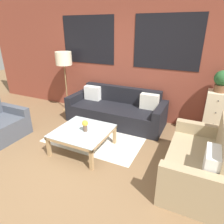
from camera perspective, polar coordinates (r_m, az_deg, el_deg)
ground_plane at (r=3.41m, az=-13.36°, el=-15.50°), size 16.00×16.00×0.00m
wall_back_brick at (r=4.84m, az=3.56°, el=14.96°), size 8.40×0.09×2.80m
rug at (r=4.24m, az=-3.67°, el=-6.43°), size 1.90×1.49×0.00m
couch_dark at (r=4.70m, az=1.30°, el=0.38°), size 2.24×0.88×0.78m
settee_vintage at (r=3.18m, az=23.77°, el=-13.19°), size 0.80×1.46×0.92m
coffee_table at (r=3.64m, az=-8.35°, el=-5.92°), size 0.94×0.94×0.39m
floor_lamp at (r=5.22m, az=-13.62°, el=14.09°), size 0.40×0.40×1.54m
drawer_cabinet at (r=4.48m, az=27.24°, el=-0.69°), size 0.40×0.41×0.96m
potted_plant at (r=4.28m, az=28.93°, el=7.88°), size 0.29×0.29×0.41m
flower_vase at (r=3.52m, az=-7.71°, el=-3.65°), size 0.11×0.11×0.21m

